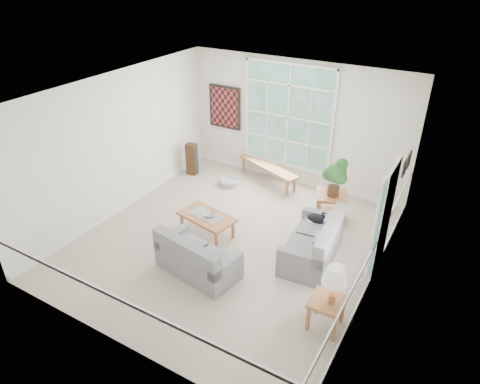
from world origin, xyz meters
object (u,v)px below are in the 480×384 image
at_px(coffee_table, 207,224).
at_px(side_table, 326,313).
at_px(loveseat_right, 312,239).
at_px(end_table, 330,207).
at_px(loveseat_front, 198,253).

bearing_deg(coffee_table, side_table, -10.33).
distance_m(coffee_table, side_table, 3.17).
relative_size(loveseat_right, end_table, 2.52).
relative_size(loveseat_front, end_table, 2.34).
bearing_deg(end_table, loveseat_right, -83.81).
xyz_separation_m(coffee_table, end_table, (1.98, 1.74, 0.10)).
relative_size(loveseat_front, coffee_table, 1.29).
relative_size(loveseat_right, coffee_table, 1.39).
distance_m(coffee_table, end_table, 2.64).
bearing_deg(end_table, side_table, -71.48).
bearing_deg(loveseat_front, side_table, 7.11).
relative_size(loveseat_right, loveseat_front, 1.08).
height_order(loveseat_right, end_table, loveseat_right).
distance_m(loveseat_right, side_table, 1.69).
bearing_deg(end_table, loveseat_front, -116.98).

